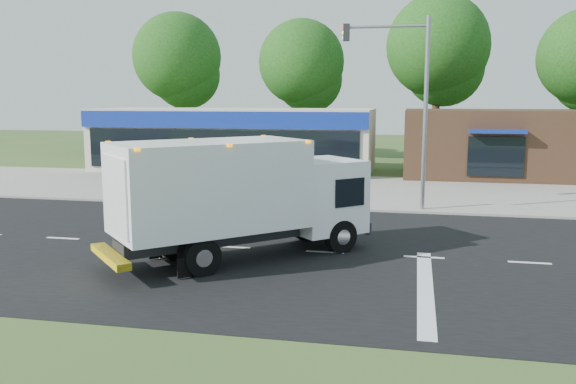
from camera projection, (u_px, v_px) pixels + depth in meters
name	position (u px, v px, depth m)	size (l,w,h in m)	color
ground	(325.00, 253.00, 18.88)	(120.00, 120.00, 0.00)	#385123
road_asphalt	(325.00, 252.00, 18.88)	(60.00, 14.00, 0.02)	black
sidewalk	(352.00, 205.00, 26.80)	(60.00, 2.40, 0.12)	gray
parking_apron	(363.00, 187.00, 32.41)	(60.00, 9.00, 0.02)	gray
lane_markings	(365.00, 266.00, 17.30)	(55.20, 7.00, 0.01)	silver
ems_box_truck	(238.00, 191.00, 17.86)	(7.53, 7.29, 3.55)	black
emergency_worker	(166.00, 228.00, 18.08)	(0.77, 0.75, 1.90)	tan
retail_strip_mall	(233.00, 139.00, 39.66)	(18.00, 6.20, 4.00)	beige
brown_storefront	(490.00, 143.00, 36.47)	(10.00, 6.70, 4.00)	#382316
traffic_signal_pole	(410.00, 93.00, 24.99)	(3.51, 0.25, 8.00)	gray
background_trees	(370.00, 61.00, 45.13)	(36.77, 7.39, 12.10)	#332114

